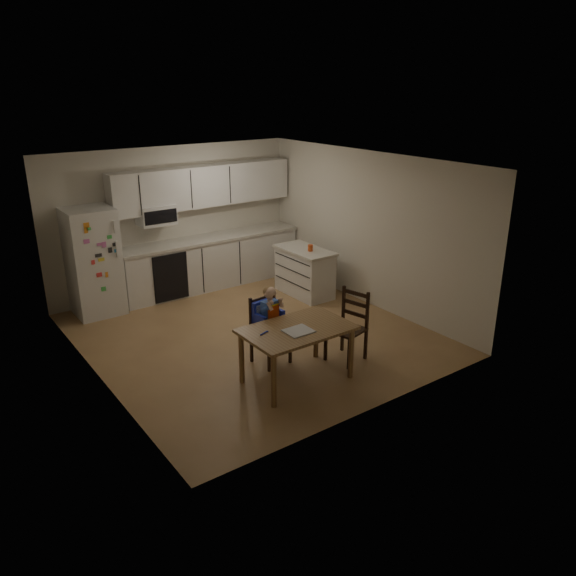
{
  "coord_description": "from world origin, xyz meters",
  "views": [
    {
      "loc": [
        -3.99,
        -6.41,
        3.5
      ],
      "look_at": [
        0.03,
        -0.86,
        0.97
      ],
      "focal_mm": 35.0,
      "sensor_mm": 36.0,
      "label": 1
    }
  ],
  "objects_px": {
    "kitchen_island": "(305,272)",
    "chair_side": "(351,320)",
    "refrigerator": "(93,262)",
    "chair_booster": "(268,316)",
    "red_cup": "(310,248)",
    "dining_table": "(297,335)"
  },
  "relations": [
    {
      "from": "chair_booster",
      "to": "chair_side",
      "type": "xyz_separation_m",
      "value": [
        0.95,
        -0.54,
        -0.11
      ]
    },
    {
      "from": "chair_booster",
      "to": "chair_side",
      "type": "distance_m",
      "value": 1.1
    },
    {
      "from": "kitchen_island",
      "to": "chair_booster",
      "type": "bearing_deg",
      "value": -138.17
    },
    {
      "from": "refrigerator",
      "to": "red_cup",
      "type": "xyz_separation_m",
      "value": [
        3.18,
        -1.43,
        0.02
      ]
    },
    {
      "from": "chair_side",
      "to": "refrigerator",
      "type": "bearing_deg",
      "value": -161.01
    },
    {
      "from": "kitchen_island",
      "to": "chair_booster",
      "type": "xyz_separation_m",
      "value": [
        -1.91,
        -1.71,
        0.23
      ]
    },
    {
      "from": "chair_booster",
      "to": "refrigerator",
      "type": "bearing_deg",
      "value": 107.19
    },
    {
      "from": "refrigerator",
      "to": "dining_table",
      "type": "height_order",
      "value": "refrigerator"
    },
    {
      "from": "chair_side",
      "to": "chair_booster",
      "type": "bearing_deg",
      "value": -132.96
    },
    {
      "from": "kitchen_island",
      "to": "dining_table",
      "type": "distance_m",
      "value": 3.01
    },
    {
      "from": "chair_side",
      "to": "kitchen_island",
      "type": "bearing_deg",
      "value": 143.73
    },
    {
      "from": "refrigerator",
      "to": "chair_side",
      "type": "height_order",
      "value": "refrigerator"
    },
    {
      "from": "refrigerator",
      "to": "kitchen_island",
      "type": "xyz_separation_m",
      "value": [
        3.18,
        -1.29,
        -0.44
      ]
    },
    {
      "from": "kitchen_island",
      "to": "chair_booster",
      "type": "distance_m",
      "value": 2.57
    },
    {
      "from": "refrigerator",
      "to": "chair_booster",
      "type": "distance_m",
      "value": 3.26
    },
    {
      "from": "red_cup",
      "to": "chair_booster",
      "type": "height_order",
      "value": "chair_booster"
    },
    {
      "from": "kitchen_island",
      "to": "red_cup",
      "type": "relative_size",
      "value": 10.33
    },
    {
      "from": "refrigerator",
      "to": "chair_booster",
      "type": "height_order",
      "value": "refrigerator"
    },
    {
      "from": "chair_side",
      "to": "red_cup",
      "type": "bearing_deg",
      "value": 142.25
    },
    {
      "from": "kitchen_island",
      "to": "dining_table",
      "type": "height_order",
      "value": "kitchen_island"
    },
    {
      "from": "kitchen_island",
      "to": "chair_side",
      "type": "bearing_deg",
      "value": -113.13
    },
    {
      "from": "kitchen_island",
      "to": "chair_side",
      "type": "xyz_separation_m",
      "value": [
        -0.96,
        -2.25,
        0.12
      ]
    }
  ]
}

